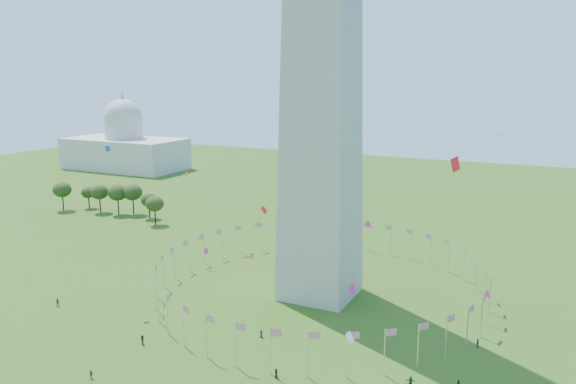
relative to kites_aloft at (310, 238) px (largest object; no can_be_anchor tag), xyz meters
The scene contains 4 objects.
flag_ring 27.82m from the kites_aloft, 107.57° to the left, with size 80.24×80.24×9.00m.
capitol_building 240.36m from the kites_aloft, 140.98° to the left, with size 70.00×35.00×46.00m, color beige, non-canonical shape.
kites_aloft is the anchor object (origin of this frame).
tree_line_west 129.35m from the kites_aloft, 151.06° to the left, with size 55.42×15.96×11.93m.
Camera 1 is at (51.32, -72.20, 53.33)m, focal length 35.00 mm.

